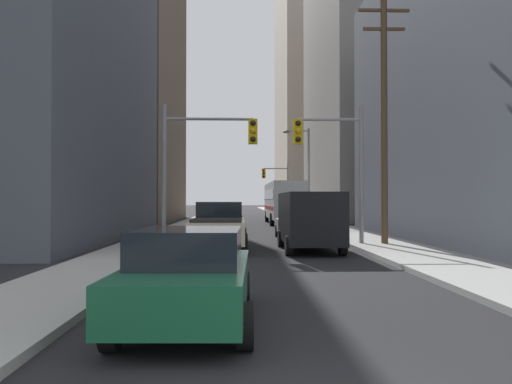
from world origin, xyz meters
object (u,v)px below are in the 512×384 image
at_px(sedan_maroon, 222,224).
at_px(sedan_silver, 231,215).
at_px(city_bus, 283,201).
at_px(sedan_white, 296,224).
at_px(cargo_van_black, 309,218).
at_px(traffic_signal_near_left, 205,151).
at_px(traffic_signal_far_right, 277,182).
at_px(traffic_signal_near_right, 332,152).
at_px(pickup_truck_beige, 219,227).
at_px(sedan_green, 189,276).

height_order(sedan_maroon, sedan_silver, same).
height_order(city_bus, sedan_white, city_bus).
distance_m(cargo_van_black, traffic_signal_near_left, 5.28).
xyz_separation_m(traffic_signal_near_left, traffic_signal_far_right, (5.44, 32.12, -0.06)).
distance_m(sedan_white, traffic_signal_near_right, 5.55).
height_order(traffic_signal_near_left, traffic_signal_far_right, same).
height_order(traffic_signal_near_right, traffic_signal_far_right, same).
xyz_separation_m(pickup_truck_beige, traffic_signal_near_right, (4.75, 1.42, 3.07)).
height_order(pickup_truck_beige, traffic_signal_near_left, traffic_signal_near_left).
relative_size(sedan_maroon, traffic_signal_near_left, 0.70).
height_order(city_bus, sedan_silver, city_bus).
distance_m(sedan_white, sedan_silver, 16.16).
distance_m(pickup_truck_beige, sedan_silver, 21.56).
relative_size(sedan_silver, traffic_signal_near_left, 0.71).
bearing_deg(traffic_signal_near_right, sedan_silver, 103.15).
bearing_deg(traffic_signal_far_right, traffic_signal_near_left, -99.62).
relative_size(traffic_signal_near_left, traffic_signal_far_right, 1.00).
xyz_separation_m(pickup_truck_beige, traffic_signal_far_right, (4.80, 33.54, 3.07)).
height_order(sedan_green, traffic_signal_far_right, traffic_signal_far_right).
relative_size(pickup_truck_beige, sedan_maroon, 1.28).
bearing_deg(pickup_truck_beige, traffic_signal_far_right, 81.86).
bearing_deg(cargo_van_black, city_bus, 87.53).
height_order(pickup_truck_beige, sedan_silver, pickup_truck_beige).
height_order(sedan_white, sedan_maroon, same).
distance_m(sedan_silver, traffic_signal_far_right, 13.29).
distance_m(pickup_truck_beige, traffic_signal_far_right, 34.02).
bearing_deg(city_bus, sedan_green, -97.61).
xyz_separation_m(city_bus, traffic_signal_near_left, (-5.10, -20.16, 2.12)).
xyz_separation_m(sedan_green, sedan_maroon, (-0.09, 16.93, 0.00)).
distance_m(pickup_truck_beige, sedan_maroon, 5.37).
bearing_deg(cargo_van_black, sedan_silver, 99.03).
bearing_deg(traffic_signal_near_left, traffic_signal_near_right, -0.01).
bearing_deg(traffic_signal_far_right, sedan_white, -92.26).
height_order(sedan_maroon, traffic_signal_far_right, traffic_signal_far_right).
bearing_deg(city_bus, pickup_truck_beige, -101.66).
relative_size(sedan_maroon, traffic_signal_far_right, 0.70).
xyz_separation_m(sedan_green, traffic_signal_near_left, (-0.67, 12.98, 3.28)).
relative_size(city_bus, pickup_truck_beige, 2.13).
bearing_deg(sedan_white, traffic_signal_near_left, -134.72).
xyz_separation_m(sedan_silver, traffic_signal_near_left, (-0.69, -20.13, 3.28)).
xyz_separation_m(sedan_silver, traffic_signal_far_right, (4.75, 11.98, 3.23)).
relative_size(traffic_signal_near_left, traffic_signal_near_right, 1.00).
height_order(sedan_white, traffic_signal_near_right, traffic_signal_near_right).
bearing_deg(traffic_signal_near_right, traffic_signal_far_right, 89.91).
bearing_deg(traffic_signal_near_left, sedan_silver, 88.04).
bearing_deg(pickup_truck_beige, sedan_white, 57.51).
bearing_deg(sedan_silver, city_bus, 0.36).
distance_m(traffic_signal_near_left, traffic_signal_far_right, 32.58).
distance_m(sedan_maroon, traffic_signal_far_right, 28.77).
bearing_deg(traffic_signal_far_right, sedan_green, -96.04).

